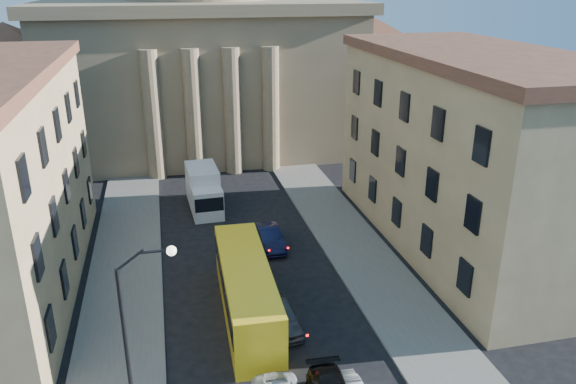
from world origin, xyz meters
name	(u,v)px	position (x,y,z in m)	size (l,w,h in m)	color
sidewalk_left	(123,307)	(-8.50, 18.00, 0.07)	(5.00, 60.00, 0.15)	#5B5954
sidewalk_right	(377,277)	(8.50, 18.00, 0.07)	(5.00, 60.00, 0.15)	#5B5954
church	(200,45)	(0.00, 55.47, 11.88)	(68.02, 28.76, 36.60)	#756548
building_right	(471,151)	(17.00, 22.00, 7.42)	(11.60, 26.60, 14.70)	tan
street_lamp	(136,323)	(-6.97, 8.00, 5.29)	(2.62, 0.44, 8.83)	black
car_right_far	(281,316)	(0.80, 13.78, 0.77)	(1.82, 4.53, 1.54)	#45464A
car_right_distant	(269,238)	(2.17, 24.39, 0.77)	(1.64, 4.70, 1.55)	black
city_bus	(246,289)	(-0.99, 15.53, 1.84)	(3.15, 12.22, 3.42)	yellow
box_truck	(204,190)	(-2.01, 33.26, 1.71)	(2.87, 6.70, 3.62)	silver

